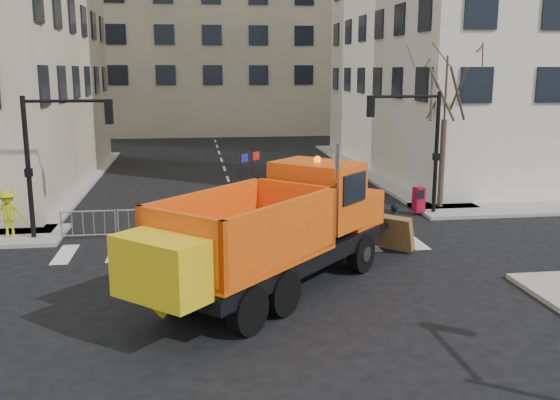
{
  "coord_description": "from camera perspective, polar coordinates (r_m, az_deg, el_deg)",
  "views": [
    {
      "loc": [
        -1.96,
        -16.21,
        6.33
      ],
      "look_at": [
        0.66,
        2.5,
        2.36
      ],
      "focal_mm": 40.0,
      "sensor_mm": 36.0,
      "label": 1
    }
  ],
  "objects": [
    {
      "name": "cop_b",
      "position": [
        23.71,
        6.64,
        -1.56
      ],
      "size": [
        1.03,
        0.94,
        1.71
      ],
      "primitive_type": "imported",
      "rotation": [
        0.0,
        0.0,
        2.7
      ],
      "color": "black",
      "rests_on": "ground"
    },
    {
      "name": "cop_a",
      "position": [
        22.89,
        10.26,
        -2.28
      ],
      "size": [
        0.7,
        0.63,
        1.62
      ],
      "primitive_type": "imported",
      "rotation": [
        0.0,
        0.0,
        3.67
      ],
      "color": "black",
      "rests_on": "ground"
    },
    {
      "name": "traffic_light_left",
      "position": [
        24.74,
        -22.02,
        2.56
      ],
      "size": [
        0.18,
        0.18,
        5.4
      ],
      "primitive_type": "cylinder",
      "color": "black",
      "rests_on": "ground"
    },
    {
      "name": "crowd_barriers",
      "position": [
        24.53,
        -4.91,
        -1.8
      ],
      "size": [
        12.6,
        0.6,
        1.1
      ],
      "primitive_type": null,
      "color": "#9EA0A5",
      "rests_on": "ground"
    },
    {
      "name": "cop_c",
      "position": [
        21.58,
        6.0,
        -2.79
      ],
      "size": [
        0.85,
        1.13,
        1.79
      ],
      "primitive_type": "imported",
      "rotation": [
        0.0,
        0.0,
        4.27
      ],
      "color": "black",
      "rests_on": "ground"
    },
    {
      "name": "building_far",
      "position": [
        68.48,
        -6.56,
        16.55
      ],
      "size": [
        30.0,
        18.0,
        24.0
      ],
      "primitive_type": "cube",
      "color": "tan",
      "rests_on": "ground"
    },
    {
      "name": "plow_truck",
      "position": [
        17.63,
        -0.71,
        -2.71
      ],
      "size": [
        9.61,
        10.01,
        4.26
      ],
      "rotation": [
        0.0,
        0.0,
        0.82
      ],
      "color": "black",
      "rests_on": "ground"
    },
    {
      "name": "newspaper_box",
      "position": [
        28.16,
        12.57,
        0.05
      ],
      "size": [
        0.54,
        0.5,
        1.1
      ],
      "primitive_type": "cube",
      "rotation": [
        0.0,
        0.0,
        0.25
      ],
      "color": "maroon",
      "rests_on": "sidewalk_back"
    },
    {
      "name": "street_tree",
      "position": [
        29.06,
        14.75,
        6.39
      ],
      "size": [
        3.0,
        3.0,
        7.5
      ],
      "primitive_type": null,
      "color": "#382B21",
      "rests_on": "ground"
    },
    {
      "name": "ground",
      "position": [
        17.51,
        -1.01,
        -9.32
      ],
      "size": [
        120.0,
        120.0,
        0.0
      ],
      "primitive_type": "plane",
      "color": "black",
      "rests_on": "ground"
    },
    {
      "name": "traffic_light_right",
      "position": [
        27.99,
        14.09,
        4.06
      ],
      "size": [
        0.18,
        0.18,
        5.4
      ],
      "primitive_type": "cylinder",
      "color": "black",
      "rests_on": "ground"
    },
    {
      "name": "sidewalk_back",
      "position": [
        25.57,
        -3.32,
        -2.31
      ],
      "size": [
        64.0,
        5.0,
        0.15
      ],
      "primitive_type": "cube",
      "color": "gray",
      "rests_on": "ground"
    },
    {
      "name": "worker",
      "position": [
        25.34,
        -23.6,
        -1.15
      ],
      "size": [
        1.23,
        0.79,
        1.81
      ],
      "primitive_type": "imported",
      "rotation": [
        0.0,
        0.0,
        0.1
      ],
      "color": "#B0B815",
      "rests_on": "sidewalk_back"
    }
  ]
}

